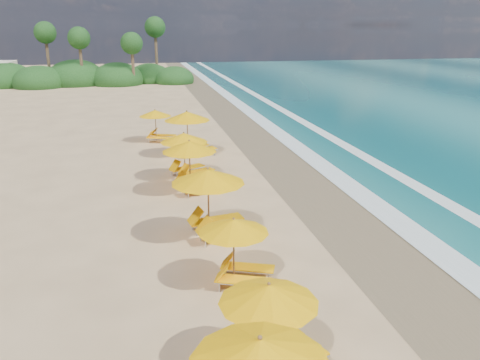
# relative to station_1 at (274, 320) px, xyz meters

# --- Properties ---
(ground) EXTENTS (160.00, 160.00, 0.00)m
(ground) POSITION_rel_station_1_xyz_m (1.27, 9.49, -1.19)
(ground) COLOR tan
(ground) RESTS_ON ground
(wet_sand) EXTENTS (4.00, 160.00, 0.01)m
(wet_sand) POSITION_rel_station_1_xyz_m (5.27, 9.49, -1.18)
(wet_sand) COLOR #7D694A
(wet_sand) RESTS_ON ground
(surf_foam) EXTENTS (4.00, 160.00, 0.01)m
(surf_foam) POSITION_rel_station_1_xyz_m (7.97, 9.49, -1.16)
(surf_foam) COLOR white
(surf_foam) RESTS_ON ground
(station_1) EXTENTS (2.74, 2.70, 2.12)m
(station_1) POSITION_rel_station_1_xyz_m (0.00, 0.00, 0.00)
(station_1) COLOR olive
(station_1) RESTS_ON ground
(station_2) EXTENTS (2.60, 2.56, 2.01)m
(station_2) POSITION_rel_station_1_xyz_m (0.02, 3.68, -0.06)
(station_2) COLOR olive
(station_2) RESTS_ON ground
(station_3) EXTENTS (3.03, 2.90, 2.54)m
(station_3) POSITION_rel_station_1_xyz_m (-0.16, 7.03, 0.24)
(station_3) COLOR olive
(station_3) RESTS_ON ground
(station_4) EXTENTS (2.94, 2.83, 2.39)m
(station_4) POSITION_rel_station_1_xyz_m (-0.28, 11.89, 0.15)
(station_4) COLOR olive
(station_4) RESTS_ON ground
(station_5) EXTENTS (3.01, 3.00, 2.28)m
(station_5) POSITION_rel_station_1_xyz_m (-0.31, 14.09, 0.09)
(station_5) COLOR olive
(station_5) RESTS_ON ground
(station_6) EXTENTS (3.27, 3.19, 2.58)m
(station_6) POSITION_rel_station_1_xyz_m (0.31, 18.30, 0.26)
(station_6) COLOR olive
(station_6) RESTS_ON ground
(station_7) EXTENTS (2.64, 2.60, 2.05)m
(station_7) POSITION_rel_station_1_xyz_m (-1.32, 22.19, -0.04)
(station_7) COLOR olive
(station_7) RESTS_ON ground
(treeline) EXTENTS (25.80, 8.80, 9.74)m
(treeline) POSITION_rel_station_1_xyz_m (-8.67, 55.00, -0.19)
(treeline) COLOR #163D14
(treeline) RESTS_ON ground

